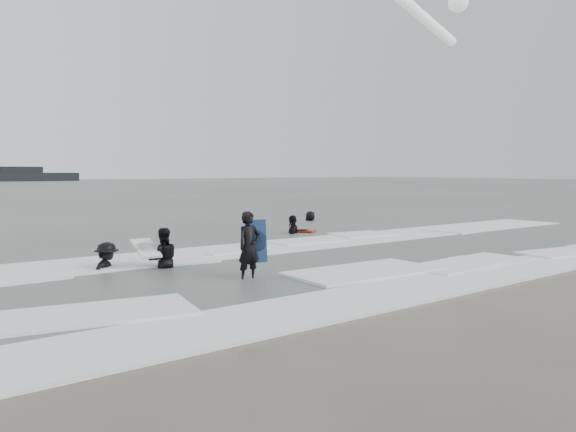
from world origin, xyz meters
TOP-DOWN VIEW (x-y plane):
  - ground at (0.00, 0.00)m, footprint 320.00×320.00m
  - surfer_centre at (-3.20, 2.14)m, footprint 0.60×0.42m
  - surfer_wading at (-4.08, 4.67)m, footprint 0.90×0.78m
  - surfer_breaker at (-5.28, 5.20)m, footprint 1.15×1.07m
  - surfer_right_near at (3.10, 8.84)m, footprint 1.10×1.12m
  - surfer_right_far at (7.03, 12.61)m, footprint 0.91×0.70m
  - surf_foam at (0.00, 3.70)m, footprint 30.03×9.06m
  - bodyboards at (-1.24, 5.34)m, footprint 8.82×7.26m
  - vessel_horizon at (19.78, 138.28)m, footprint 25.73×4.60m

SIDE VIEW (x-z plane):
  - ground at x=0.00m, z-range 0.00..0.00m
  - surfer_centre at x=-3.20m, z-range -0.78..0.78m
  - surfer_wading at x=-4.08m, z-range -0.79..0.79m
  - surfer_breaker at x=-5.28m, z-range -0.78..0.78m
  - surfer_right_near at x=3.10m, z-range -0.95..0.95m
  - surfer_right_far at x=7.03m, z-range -0.83..0.83m
  - surf_foam at x=0.00m, z-range 0.00..0.08m
  - bodyboards at x=-1.24m, z-range -0.13..1.12m
  - vessel_horizon at x=19.78m, z-range -0.44..3.05m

